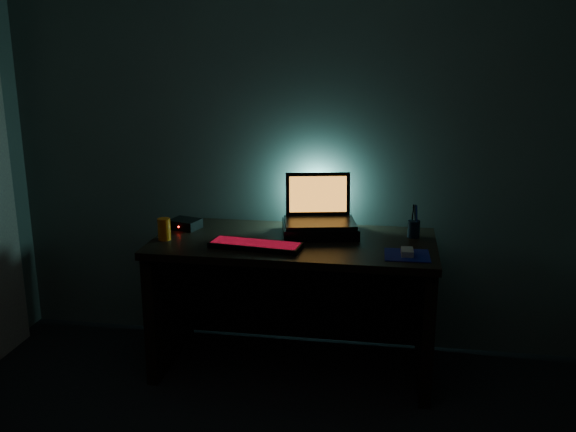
% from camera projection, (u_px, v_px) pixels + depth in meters
% --- Properties ---
extents(room, '(3.50, 4.00, 2.50)m').
position_uv_depth(room, '(203.00, 238.00, 1.74)').
color(room, black).
rests_on(room, ground).
extents(desk, '(1.50, 0.70, 0.75)m').
position_uv_depth(desk, '(295.00, 282.00, 3.53)').
color(desk, black).
rests_on(desk, ground).
extents(riser, '(0.45, 0.38, 0.06)m').
position_uv_depth(riser, '(320.00, 229.00, 3.50)').
color(riser, black).
rests_on(riser, desk).
extents(laptop, '(0.43, 0.35, 0.26)m').
position_uv_depth(laptop, '(319.00, 211.00, 3.53)').
color(laptop, black).
rests_on(laptop, riser).
extents(keyboard, '(0.49, 0.21, 0.03)m').
position_uv_depth(keyboard, '(256.00, 245.00, 3.28)').
color(keyboard, black).
rests_on(keyboard, desk).
extents(mousepad, '(0.23, 0.21, 0.00)m').
position_uv_depth(mousepad, '(407.00, 255.00, 3.16)').
color(mousepad, navy).
rests_on(mousepad, desk).
extents(mouse, '(0.06, 0.10, 0.03)m').
position_uv_depth(mouse, '(407.00, 252.00, 3.16)').
color(mouse, gray).
rests_on(mouse, mousepad).
extents(pen_cup, '(0.08, 0.08, 0.09)m').
position_uv_depth(pen_cup, '(414.00, 229.00, 3.45)').
color(pen_cup, black).
rests_on(pen_cup, desk).
extents(juice_glass, '(0.09, 0.09, 0.12)m').
position_uv_depth(juice_glass, '(164.00, 229.00, 3.40)').
color(juice_glass, '#E05E0B').
rests_on(juice_glass, desk).
extents(router, '(0.19, 0.17, 0.05)m').
position_uv_depth(router, '(185.00, 224.00, 3.62)').
color(router, black).
rests_on(router, desk).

